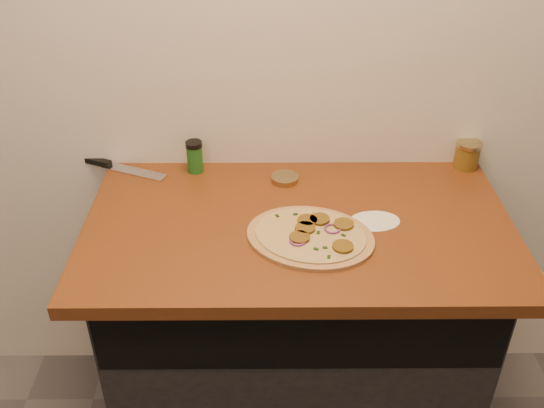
{
  "coord_description": "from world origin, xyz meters",
  "views": [
    {
      "loc": [
        -0.08,
        0.03,
        1.88
      ],
      "look_at": [
        -0.07,
        1.43,
        0.95
      ],
      "focal_mm": 40.0,
      "sensor_mm": 36.0,
      "label": 1
    }
  ],
  "objects_px": {
    "pizza": "(311,236)",
    "chefs_knife": "(113,166)",
    "salsa_jar": "(467,155)",
    "spice_shaker": "(195,157)"
  },
  "relations": [
    {
      "from": "pizza",
      "to": "chefs_knife",
      "type": "height_order",
      "value": "pizza"
    },
    {
      "from": "salsa_jar",
      "to": "spice_shaker",
      "type": "relative_size",
      "value": 0.84
    },
    {
      "from": "salsa_jar",
      "to": "spice_shaker",
      "type": "height_order",
      "value": "spice_shaker"
    },
    {
      "from": "salsa_jar",
      "to": "chefs_knife",
      "type": "bearing_deg",
      "value": 179.88
    },
    {
      "from": "chefs_knife",
      "to": "salsa_jar",
      "type": "height_order",
      "value": "salsa_jar"
    },
    {
      "from": "salsa_jar",
      "to": "spice_shaker",
      "type": "xyz_separation_m",
      "value": [
        -0.87,
        -0.02,
        0.01
      ]
    },
    {
      "from": "pizza",
      "to": "chefs_knife",
      "type": "distance_m",
      "value": 0.73
    },
    {
      "from": "chefs_knife",
      "to": "salsa_jar",
      "type": "distance_m",
      "value": 1.14
    },
    {
      "from": "chefs_knife",
      "to": "spice_shaker",
      "type": "distance_m",
      "value": 0.27
    },
    {
      "from": "pizza",
      "to": "chefs_knife",
      "type": "relative_size",
      "value": 1.39
    }
  ]
}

